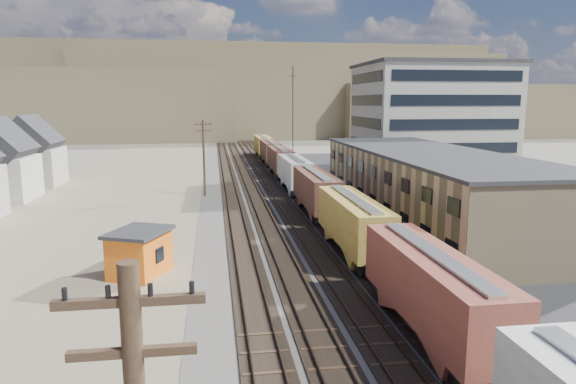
{
  "coord_description": "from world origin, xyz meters",
  "views": [
    {
      "loc": [
        -7.23,
        -25.39,
        12.29
      ],
      "look_at": [
        0.35,
        26.75,
        3.0
      ],
      "focal_mm": 32.0,
      "sensor_mm": 36.0,
      "label": 1
    }
  ],
  "objects": [
    {
      "name": "parked_car_far",
      "position": [
        30.56,
        39.19,
        0.79
      ],
      "size": [
        3.59,
        4.97,
        1.57
      ],
      "primitive_type": "imported",
      "rotation": [
        0.0,
        0.0,
        -0.42
      ],
      "color": "white",
      "rests_on": "ground"
    },
    {
      "name": "radio_mast",
      "position": [
        6.0,
        60.0,
        9.12
      ],
      "size": [
        1.2,
        0.16,
        18.0
      ],
      "color": "black",
      "rests_on": "ground"
    },
    {
      "name": "rail_tracks",
      "position": [
        -0.55,
        50.0,
        0.11
      ],
      "size": [
        11.4,
        200.0,
        0.24
      ],
      "color": "black",
      "rests_on": "ground"
    },
    {
      "name": "maintenance_shed",
      "position": [
        -12.64,
        11.08,
        1.69
      ],
      "size": [
        4.98,
        5.52,
        3.31
      ],
      "color": "orange",
      "rests_on": "ground"
    },
    {
      "name": "ballast_bed",
      "position": [
        0.0,
        50.0,
        0.03
      ],
      "size": [
        18.0,
        200.0,
        0.06
      ],
      "primitive_type": "cube",
      "color": "#4C4742",
      "rests_on": "ground"
    },
    {
      "name": "parked_car_blue",
      "position": [
        25.19,
        57.19,
        0.7
      ],
      "size": [
        5.11,
        5.34,
        1.41
      ],
      "primitive_type": "imported",
      "rotation": [
        0.0,
        0.0,
        0.72
      ],
      "color": "navy",
      "rests_on": "ground"
    },
    {
      "name": "hills_north",
      "position": [
        0.17,
        167.92,
        14.1
      ],
      "size": [
        265.0,
        80.0,
        32.0
      ],
      "color": "brown",
      "rests_on": "ground"
    },
    {
      "name": "warehouse",
      "position": [
        14.98,
        25.0,
        3.65
      ],
      "size": [
        12.4,
        40.4,
        7.25
      ],
      "color": "tan",
      "rests_on": "ground"
    },
    {
      "name": "freight_train",
      "position": [
        3.8,
        36.6,
        2.79
      ],
      "size": [
        3.0,
        119.74,
        4.46
      ],
      "color": "black",
      "rests_on": "ground"
    },
    {
      "name": "office_tower",
      "position": [
        27.95,
        54.95,
        9.26
      ],
      "size": [
        22.6,
        18.6,
        18.45
      ],
      "color": "#9E998E",
      "rests_on": "ground"
    },
    {
      "name": "dirt_yard",
      "position": [
        -20.0,
        40.0,
        0.01
      ],
      "size": [
        24.0,
        180.0,
        0.03
      ],
      "primitive_type": "cube",
      "color": "#7A6F54",
      "rests_on": "ground"
    },
    {
      "name": "utility_pole_north",
      "position": [
        -8.5,
        42.0,
        5.3
      ],
      "size": [
        2.2,
        0.32,
        10.0
      ],
      "color": "#382619",
      "rests_on": "ground"
    },
    {
      "name": "ground",
      "position": [
        0.0,
        0.0,
        0.0
      ],
      "size": [
        300.0,
        300.0,
        0.0
      ],
      "primitive_type": "plane",
      "color": "#6B6356",
      "rests_on": "ground"
    },
    {
      "name": "asphalt_lot",
      "position": [
        22.0,
        35.0,
        0.02
      ],
      "size": [
        26.0,
        120.0,
        0.04
      ],
      "primitive_type": "cube",
      "color": "#232326",
      "rests_on": "ground"
    }
  ]
}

